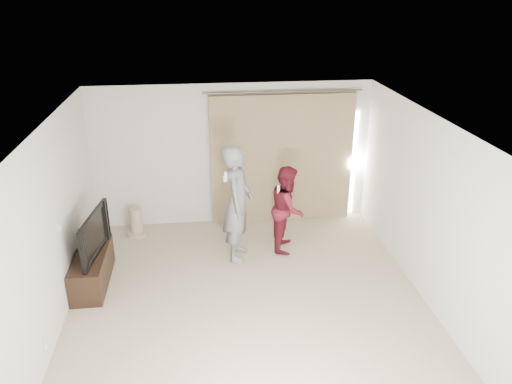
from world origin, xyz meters
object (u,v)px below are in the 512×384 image
at_px(tv_console, 92,269).
at_px(person_woman, 288,208).
at_px(tv, 87,234).
at_px(person_man, 237,203).

height_order(tv_console, person_woman, person_woman).
height_order(tv, person_man, person_man).
relative_size(person_man, person_woman, 1.31).
distance_m(person_man, person_woman, 0.91).
distance_m(tv, person_man, 2.30).
bearing_deg(tv_console, tv, 0.00).
bearing_deg(tv_console, person_woman, 13.40).
xyz_separation_m(tv_console, person_man, (2.23, 0.53, 0.71)).
bearing_deg(tv, tv_console, 0.00).
bearing_deg(person_man, tv_console, -166.62).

